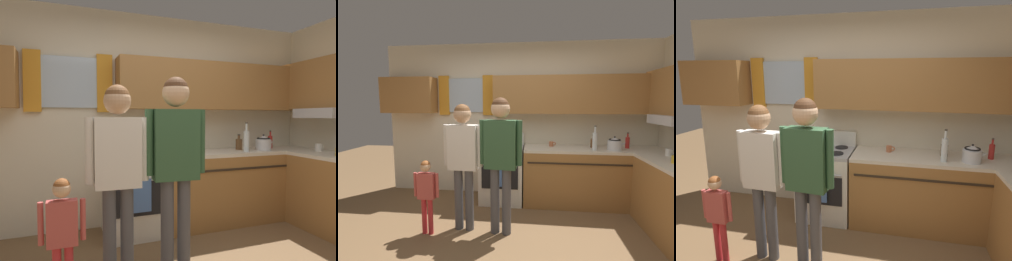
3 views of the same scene
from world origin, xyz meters
TOP-DOWN VIEW (x-y plane):
  - back_wall_unit at (0.08, 1.82)m, footprint 4.60×0.42m
  - kitchen_counter_run at (1.50, 1.21)m, footprint 2.16×1.83m
  - stove_oven at (-0.21, 1.54)m, footprint 0.68×0.67m
  - bottle_sauce_red at (1.73, 1.60)m, footprint 0.06×0.06m
  - bottle_squat_brown at (1.22, 1.60)m, footprint 0.08×0.08m
  - bottle_tall_clear at (1.19, 1.39)m, footprint 0.07×0.07m
  - mug_ceramic_white at (2.08, 1.10)m, footprint 0.13×0.08m
  - cup_terracotta at (0.58, 1.63)m, footprint 0.11×0.07m
  - stovetop_kettle at (1.49, 1.43)m, footprint 0.27×0.20m
  - adult_holding_child at (-0.57, 0.57)m, footprint 0.49×0.21m
  - adult_in_plaid at (-0.10, 0.53)m, footprint 0.51×0.22m
  - small_child at (-0.99, 0.41)m, footprint 0.31×0.12m

SIDE VIEW (x-z plane):
  - kitchen_counter_run at x=1.50m, z-range 0.00..0.90m
  - stove_oven at x=-0.21m, z-range -0.08..1.02m
  - small_child at x=-0.99m, z-range 0.12..1.03m
  - cup_terracotta at x=0.58m, z-range 0.90..0.98m
  - mug_ceramic_white at x=2.08m, z-range 0.90..1.00m
  - bottle_squat_brown at x=1.22m, z-range 0.87..1.08m
  - bottle_sauce_red at x=1.73m, z-range 0.87..1.12m
  - stovetop_kettle at x=1.49m, z-range 0.89..1.10m
  - adult_holding_child at x=-0.57m, z-range 0.21..1.79m
  - bottle_tall_clear at x=1.19m, z-range 0.86..1.22m
  - adult_in_plaid at x=-0.10m, z-range 0.22..1.88m
  - back_wall_unit at x=0.08m, z-range 0.16..2.76m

